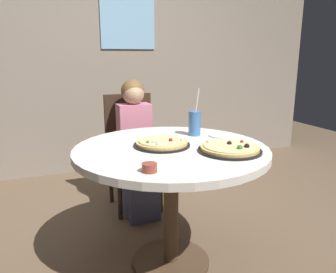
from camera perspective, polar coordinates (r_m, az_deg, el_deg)
ground_plane at (r=2.19m, az=0.50°, el=-21.07°), size 8.00×8.00×0.00m
wall_with_window at (r=3.72m, az=-11.09°, el=16.57°), size 5.20×0.14×2.90m
dining_table at (r=1.90m, az=0.54°, el=-5.01°), size 1.11×1.11×0.75m
chair_wooden at (r=2.78m, az=-6.46°, el=-1.40°), size 0.40×0.40×0.95m
diner_child at (r=2.62m, az=-5.39°, el=-3.35°), size 0.26×0.41×1.08m
pizza_veggie at (r=1.89m, az=-1.09°, el=-1.18°), size 0.33×0.33×0.05m
pizza_cheese at (r=1.81m, az=10.76°, el=-2.09°), size 0.35×0.35×0.05m
soda_cup at (r=2.14m, az=4.67°, el=2.35°), size 0.08×0.08×0.31m
sauce_bowl at (r=1.47m, az=-3.27°, el=-5.44°), size 0.07×0.07×0.04m
plate_small at (r=2.15m, az=9.53°, el=0.19°), size 0.18×0.18×0.01m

